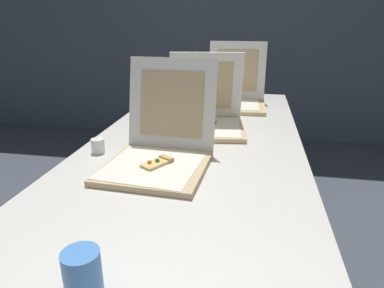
% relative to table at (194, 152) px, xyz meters
% --- Properties ---
extents(wall_back, '(10.00, 0.10, 2.60)m').
position_rel_table_xyz_m(wall_back, '(0.00, 2.29, 0.62)').
color(wall_back, '#4C5660').
rests_on(wall_back, ground).
extents(table, '(0.95, 2.25, 0.73)m').
position_rel_table_xyz_m(table, '(0.00, 0.00, 0.00)').
color(table, beige).
rests_on(table, ground).
extents(pizza_box_front, '(0.39, 0.47, 0.38)m').
position_rel_table_xyz_m(pizza_box_front, '(-0.09, -0.26, 0.10)').
color(pizza_box_front, tan).
rests_on(pizza_box_front, table).
extents(pizza_box_middle, '(0.41, 0.41, 0.37)m').
position_rel_table_xyz_m(pizza_box_middle, '(0.02, 0.22, 0.10)').
color(pizza_box_middle, tan).
rests_on(pizza_box_middle, table).
extents(pizza_box_back, '(0.38, 0.40, 0.39)m').
position_rel_table_xyz_m(pizza_box_back, '(0.14, 0.72, 0.10)').
color(pizza_box_back, tan).
rests_on(pizza_box_back, table).
extents(cup_white_far, '(0.05, 0.05, 0.06)m').
position_rel_table_xyz_m(cup_white_far, '(-0.23, 0.37, 0.07)').
color(cup_white_far, white).
rests_on(cup_white_far, table).
extents(cup_white_near_center, '(0.05, 0.05, 0.06)m').
position_rel_table_xyz_m(cup_white_near_center, '(-0.37, -0.18, 0.07)').
color(cup_white_near_center, white).
rests_on(cup_white_near_center, table).
extents(cup_printed_front, '(0.08, 0.08, 0.09)m').
position_rel_table_xyz_m(cup_printed_front, '(-0.07, -0.90, 0.09)').
color(cup_printed_front, '#477FCC').
rests_on(cup_printed_front, table).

